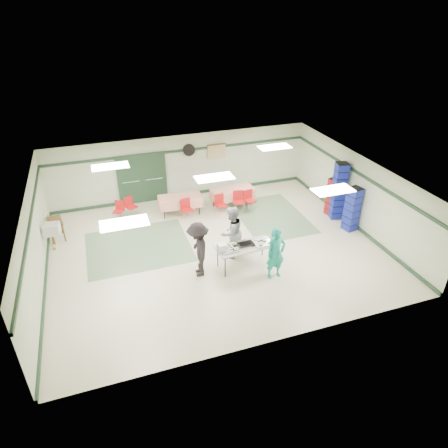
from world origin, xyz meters
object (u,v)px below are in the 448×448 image
object	(u,v)px
chair_b	(220,202)
chair_loose_b	(119,209)
chair_c	(249,198)
crate_stack_blue_a	(352,209)
chair_d	(186,207)
dining_table_a	(233,193)
office_printer	(52,229)
dining_table_b	(180,201)
volunteer_dark	(198,250)
crate_stack_red	(333,197)
volunteer_teal	(276,253)
chair_a	(239,199)
broom	(52,231)
printer_table	(55,223)
chair_loose_a	(130,205)
volunteer_grey	(231,232)
crate_stack_blue_b	(338,191)
serving_table	(245,247)

from	to	relation	value
chair_b	chair_loose_b	world-z (taller)	chair_b
chair_b	chair_c	world-z (taller)	same
crate_stack_blue_a	chair_d	bearing A→B (deg)	154.30
dining_table_a	office_printer	world-z (taller)	office_printer
dining_table_b	chair_d	bearing A→B (deg)	-76.71
volunteer_dark	office_printer	size ratio (longest dim) A/B	3.82
crate_stack_red	crate_stack_blue_a	bearing A→B (deg)	-90.00
office_printer	dining_table_b	bearing A→B (deg)	23.88
volunteer_teal	chair_b	size ratio (longest dim) A/B	1.99
chair_a	chair_b	world-z (taller)	chair_a
dining_table_a	broom	bearing A→B (deg)	-177.09
dining_table_a	chair_a	distance (m)	0.57
volunteer_teal	printer_table	xyz separation A→B (m)	(-6.43, 4.53, -0.23)
chair_loose_a	crate_stack_red	distance (m)	7.96
chair_loose_b	broom	world-z (taller)	broom
volunteer_grey	dining_table_b	size ratio (longest dim) A/B	1.05
chair_b	chair_d	xyz separation A→B (m)	(-1.37, 0.00, 0.02)
volunteer_dark	dining_table_a	bearing A→B (deg)	155.53
dining_table_b	crate_stack_blue_b	size ratio (longest dim) A/B	0.76
chair_d	volunteer_teal	bearing A→B (deg)	-78.74
volunteer_teal	printer_table	bearing A→B (deg)	141.15
chair_b	printer_table	size ratio (longest dim) A/B	1.02
chair_d	chair_loose_a	bearing A→B (deg)	142.95
chair_d	serving_table	bearing A→B (deg)	-84.04
crate_stack_red	office_printer	xyz separation A→B (m)	(-10.30, 0.58, 0.17)
volunteer_dark	chair_a	world-z (taller)	volunteer_dark
serving_table	crate_stack_blue_a	bearing A→B (deg)	6.93
crate_stack_blue_a	dining_table_a	bearing A→B (deg)	136.90
chair_loose_a	dining_table_b	bearing A→B (deg)	-43.78
chair_d	broom	distance (m)	4.84
dining_table_b	chair_d	world-z (taller)	chair_d
volunteer_teal	chair_loose_b	world-z (taller)	volunteer_teal
chair_a	printer_table	world-z (taller)	chair_a
volunteer_teal	chair_b	distance (m)	4.41
dining_table_b	chair_a	world-z (taller)	chair_a
volunteer_dark	dining_table_a	xyz separation A→B (m)	(2.59, 4.08, -0.34)
volunteer_dark	chair_d	xyz separation A→B (m)	(0.49, 3.51, -0.37)
chair_b	printer_table	distance (m)	6.10
dining_table_a	chair_a	size ratio (longest dim) A/B	2.05
crate_stack_red	chair_d	bearing A→B (deg)	165.89
volunteer_teal	volunteer_dark	xyz separation A→B (m)	(-2.19, 0.87, 0.06)
volunteer_dark	crate_stack_red	world-z (taller)	volunteer_dark
crate_stack_blue_b	volunteer_teal	bearing A→B (deg)	-145.25
chair_loose_a	chair_b	bearing A→B (deg)	-47.07
crate_stack_red	broom	bearing A→B (deg)	174.78
dining_table_a	broom	size ratio (longest dim) A/B	1.38
chair_d	crate_stack_blue_b	size ratio (longest dim) A/B	0.39
chair_d	chair_loose_b	bearing A→B (deg)	151.47
volunteer_teal	chair_b	xyz separation A→B (m)	(-0.33, 4.38, -0.33)
dining_table_b	chair_b	world-z (taller)	chair_b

